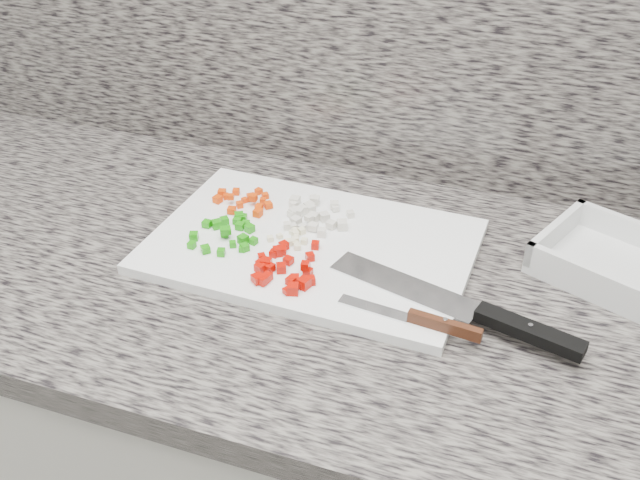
# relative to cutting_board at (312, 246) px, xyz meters

# --- Properties ---
(countertop) EXTENTS (3.96, 0.64, 0.04)m
(countertop) POSITION_rel_cutting_board_xyz_m (0.08, -0.04, -0.03)
(countertop) COLOR slate
(countertop) RESTS_ON cabinet
(cutting_board) EXTENTS (0.47, 0.32, 0.02)m
(cutting_board) POSITION_rel_cutting_board_xyz_m (0.00, 0.00, 0.00)
(cutting_board) COLOR white
(cutting_board) RESTS_ON countertop
(carrot_pile) EXTENTS (0.10, 0.08, 0.02)m
(carrot_pile) POSITION_rel_cutting_board_xyz_m (-0.13, 0.06, 0.01)
(carrot_pile) COLOR #DC3A04
(carrot_pile) RESTS_ON cutting_board
(onion_pile) EXTENTS (0.11, 0.10, 0.02)m
(onion_pile) POSITION_rel_cutting_board_xyz_m (-0.02, 0.06, 0.01)
(onion_pile) COLOR silver
(onion_pile) RESTS_ON cutting_board
(green_pepper_pile) EXTENTS (0.10, 0.11, 0.02)m
(green_pepper_pile) POSITION_rel_cutting_board_xyz_m (-0.12, -0.03, 0.01)
(green_pepper_pile) COLOR #1C8D0C
(green_pepper_pile) RESTS_ON cutting_board
(red_pepper_pile) EXTENTS (0.10, 0.12, 0.02)m
(red_pepper_pile) POSITION_rel_cutting_board_xyz_m (-0.01, -0.08, 0.01)
(red_pepper_pile) COLOR #B50C02
(red_pepper_pile) RESTS_ON cutting_board
(garlic_pile) EXTENTS (0.06, 0.06, 0.01)m
(garlic_pile) POSITION_rel_cutting_board_xyz_m (-0.03, -0.01, 0.01)
(garlic_pile) COLOR #F1E9BA
(garlic_pile) RESTS_ON cutting_board
(chef_knife) EXTENTS (0.34, 0.12, 0.02)m
(chef_knife) POSITION_rel_cutting_board_xyz_m (0.26, -0.09, 0.01)
(chef_knife) COLOR silver
(chef_knife) RESTS_ON cutting_board
(paring_knife) EXTENTS (0.19, 0.03, 0.02)m
(paring_knife) POSITION_rel_cutting_board_xyz_m (0.19, -0.13, 0.01)
(paring_knife) COLOR silver
(paring_knife) RESTS_ON cutting_board
(tray) EXTENTS (0.27, 0.24, 0.05)m
(tray) POSITION_rel_cutting_board_xyz_m (0.43, 0.08, 0.01)
(tray) COLOR silver
(tray) RESTS_ON countertop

